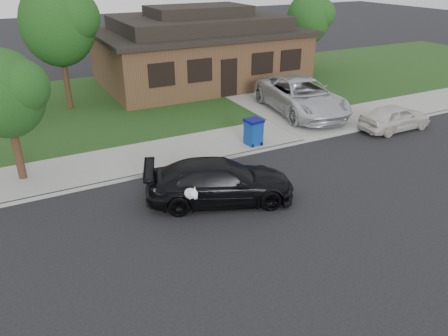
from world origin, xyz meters
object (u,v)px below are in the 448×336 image
sedan (220,181)px  recycling_bin (254,132)px  white_compact (395,117)px  minivan (301,96)px

sedan → recycling_bin: size_ratio=4.70×
recycling_bin → white_compact: bearing=-16.3°
minivan → white_compact: minivan is taller
minivan → recycling_bin: minivan is taller
sedan → minivan: bearing=-31.6°
white_compact → recycling_bin: 7.05m
sedan → minivan: size_ratio=0.84×
minivan → white_compact: bearing=-48.3°
minivan → white_compact: (2.58, -3.84, -0.39)m
sedan → minivan: minivan is taller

